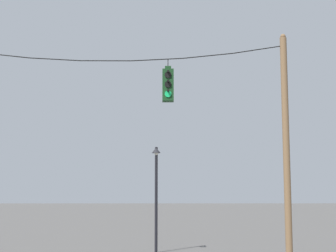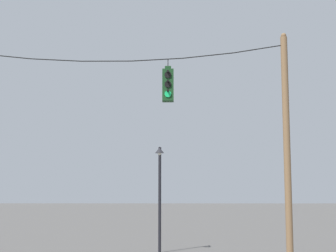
% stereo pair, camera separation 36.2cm
% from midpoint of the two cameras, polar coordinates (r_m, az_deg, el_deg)
% --- Properties ---
extents(utility_pole_right, '(0.21, 0.21, 7.28)m').
position_cam_midpoint_polar(utility_pole_right, '(15.73, 13.70, -2.82)').
color(utility_pole_right, brown).
rests_on(utility_pole_right, ground_plane).
extents(span_wire, '(10.85, 0.03, 0.52)m').
position_cam_midpoint_polar(span_wire, '(15.95, -6.18, 7.73)').
color(span_wire, black).
extents(traffic_light_over_intersection, '(0.34, 0.46, 1.30)m').
position_cam_midpoint_polar(traffic_light_over_intersection, '(15.61, 0.67, 4.57)').
color(traffic_light_over_intersection, '#143819').
extents(street_lamp, '(0.37, 0.65, 4.32)m').
position_cam_midpoint_polar(street_lamp, '(21.33, -0.44, -6.13)').
color(street_lamp, black).
rests_on(street_lamp, ground_plane).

